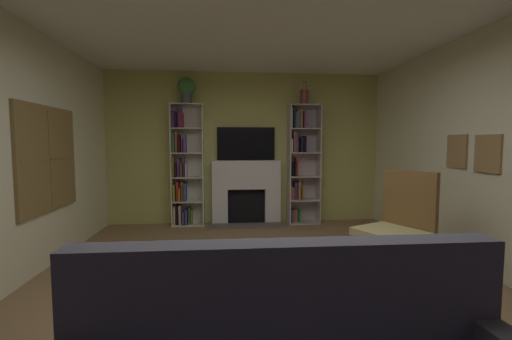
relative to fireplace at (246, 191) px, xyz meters
name	(u,v)px	position (x,y,z in m)	size (l,w,h in m)	color
ground_plane	(270,304)	(0.00, -3.08, -0.59)	(7.64, 7.64, 0.00)	olive
wall_back_accent	(246,148)	(0.00, 0.13, 0.75)	(4.97, 0.06, 2.68)	#C0BD67
fireplace	(246,191)	(0.00, 0.00, 0.00)	(1.31, 0.50, 1.13)	silver
tv	(246,144)	(0.00, 0.07, 0.83)	(1.02, 0.06, 0.58)	black
bookshelf_left	(184,169)	(-1.08, 0.00, 0.40)	(0.55, 0.28, 2.11)	silver
bookshelf_right	(300,162)	(0.96, -0.02, 0.51)	(0.55, 0.33, 2.11)	beige
potted_plant	(186,88)	(-1.02, -0.05, 1.77)	(0.30, 0.30, 0.44)	#555860
vase_with_flowers	(304,97)	(1.02, -0.05, 1.65)	(0.15, 0.15, 0.42)	brown
armchair	(398,225)	(1.45, -2.57, -0.03)	(0.82, 0.83, 1.13)	brown
coffee_table	(266,299)	(-0.10, -3.64, -0.27)	(0.90, 0.52, 0.37)	brown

